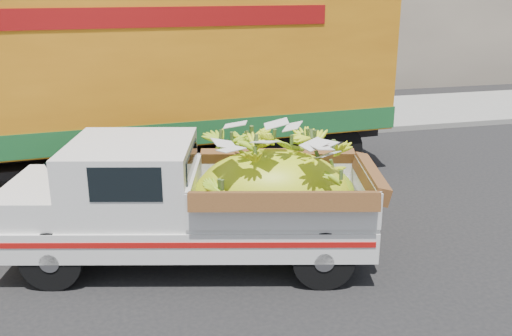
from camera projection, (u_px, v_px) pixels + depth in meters
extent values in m
plane|color=black|center=(174.00, 240.00, 9.11)|extent=(100.00, 100.00, 0.00)
cube|color=gray|center=(147.00, 144.00, 14.29)|extent=(60.00, 0.25, 0.15)
cube|color=gray|center=(141.00, 126.00, 16.22)|extent=(60.00, 4.00, 0.14)
cube|color=gray|center=(449.00, 6.00, 25.05)|extent=(14.00, 6.00, 6.00)
cylinder|color=black|center=(52.00, 259.00, 7.56)|extent=(0.86, 0.44, 0.83)
cylinder|color=black|center=(86.00, 213.00, 9.08)|extent=(0.86, 0.44, 0.83)
cylinder|color=black|center=(323.00, 258.00, 7.58)|extent=(0.86, 0.44, 0.83)
cylinder|color=black|center=(311.00, 213.00, 9.10)|extent=(0.86, 0.44, 0.83)
cube|color=silver|center=(190.00, 222.00, 8.27)|extent=(5.43, 3.07, 0.43)
cube|color=#A50F0C|center=(182.00, 245.00, 7.36)|extent=(4.88, 1.25, 0.08)
cube|color=silver|center=(17.00, 230.00, 8.29)|extent=(0.56, 1.79, 0.15)
cube|color=silver|center=(41.00, 196.00, 8.13)|extent=(1.33, 1.92, 0.39)
cube|color=silver|center=(132.00, 176.00, 8.05)|extent=(2.08, 2.15, 0.98)
cube|color=black|center=(125.00, 185.00, 7.14)|extent=(0.90, 0.24, 0.46)
cube|color=silver|center=(280.00, 190.00, 8.13)|extent=(2.89, 2.42, 0.56)
ellipsoid|color=yellow|center=(272.00, 197.00, 8.16)|extent=(2.57, 2.00, 1.40)
cylinder|color=black|center=(336.00, 149.00, 12.18)|extent=(1.12, 0.40, 1.10)
cylinder|color=black|center=(300.00, 128.00, 13.99)|extent=(1.12, 0.40, 1.10)
cylinder|color=black|center=(284.00, 154.00, 11.82)|extent=(1.12, 0.40, 1.10)
cylinder|color=black|center=(253.00, 131.00, 13.62)|extent=(1.12, 0.40, 1.10)
cube|color=black|center=(106.00, 145.00, 11.58)|extent=(12.04, 1.83, 0.36)
cube|color=orange|center=(99.00, 66.00, 11.09)|extent=(11.91, 3.31, 2.84)
cube|color=#195A27|center=(104.00, 125.00, 11.45)|extent=(11.97, 3.34, 0.45)
cube|color=maroon|center=(100.00, 18.00, 9.66)|extent=(8.38, 0.61, 0.35)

